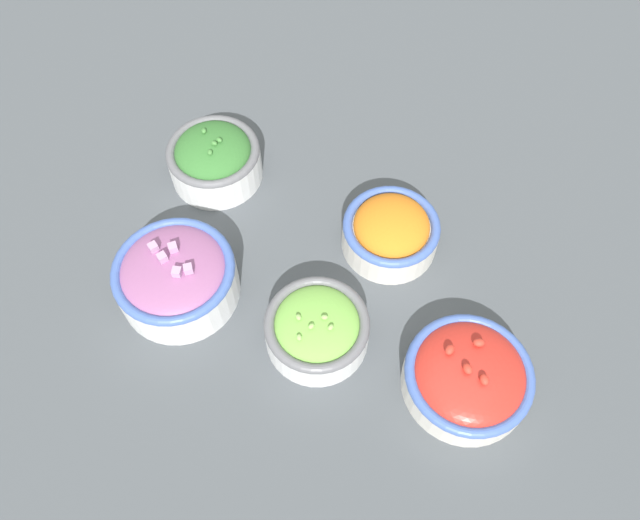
{
  "coord_description": "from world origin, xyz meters",
  "views": [
    {
      "loc": [
        -0.24,
        0.29,
        0.67
      ],
      "look_at": [
        0.0,
        0.0,
        0.03
      ],
      "focal_mm": 35.0,
      "sensor_mm": 36.0,
      "label": 1
    }
  ],
  "objects_px": {
    "bowl_broccoli": "(214,158)",
    "bowl_cherry_tomatoes": "(468,376)",
    "bowl_lettuce": "(317,328)",
    "bowl_red_onion": "(176,277)",
    "bowl_carrots": "(391,231)"
  },
  "relations": [
    {
      "from": "bowl_broccoli",
      "to": "bowl_cherry_tomatoes",
      "type": "xyz_separation_m",
      "value": [
        -0.42,
        0.04,
        -0.01
      ]
    },
    {
      "from": "bowl_lettuce",
      "to": "bowl_red_onion",
      "type": "distance_m",
      "value": 0.17
    },
    {
      "from": "bowl_lettuce",
      "to": "bowl_carrots",
      "type": "distance_m",
      "value": 0.16
    },
    {
      "from": "bowl_broccoli",
      "to": "bowl_cherry_tomatoes",
      "type": "bearing_deg",
      "value": 174.97
    },
    {
      "from": "bowl_broccoli",
      "to": "bowl_cherry_tomatoes",
      "type": "distance_m",
      "value": 0.42
    },
    {
      "from": "bowl_carrots",
      "to": "bowl_cherry_tomatoes",
      "type": "xyz_separation_m",
      "value": [
        -0.17,
        0.09,
        -0.0
      ]
    },
    {
      "from": "bowl_red_onion",
      "to": "bowl_broccoli",
      "type": "relative_size",
      "value": 1.17
    },
    {
      "from": "bowl_carrots",
      "to": "bowl_cherry_tomatoes",
      "type": "height_order",
      "value": "bowl_carrots"
    },
    {
      "from": "bowl_red_onion",
      "to": "bowl_cherry_tomatoes",
      "type": "distance_m",
      "value": 0.35
    },
    {
      "from": "bowl_carrots",
      "to": "bowl_broccoli",
      "type": "bearing_deg",
      "value": 13.45
    },
    {
      "from": "bowl_carrots",
      "to": "bowl_broccoli",
      "type": "relative_size",
      "value": 0.98
    },
    {
      "from": "bowl_cherry_tomatoes",
      "to": "bowl_carrots",
      "type": "bearing_deg",
      "value": -28.64
    },
    {
      "from": "bowl_lettuce",
      "to": "bowl_cherry_tomatoes",
      "type": "distance_m",
      "value": 0.17
    },
    {
      "from": "bowl_red_onion",
      "to": "bowl_cherry_tomatoes",
      "type": "xyz_separation_m",
      "value": [
        -0.32,
        -0.12,
        -0.01
      ]
    },
    {
      "from": "bowl_red_onion",
      "to": "bowl_cherry_tomatoes",
      "type": "height_order",
      "value": "bowl_red_onion"
    }
  ]
}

